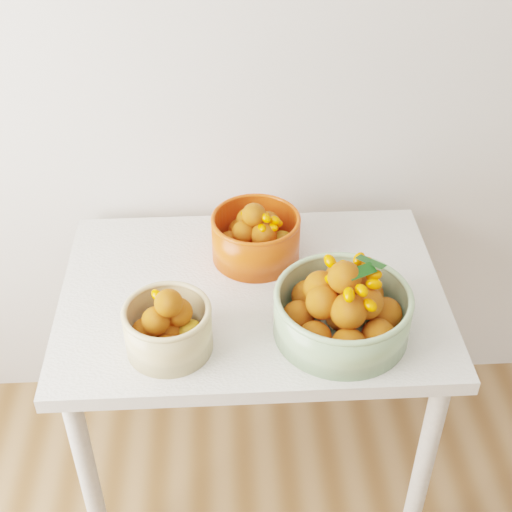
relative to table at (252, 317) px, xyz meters
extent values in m
cube|color=silver|center=(0.32, 0.40, 0.70)|extent=(4.00, 0.04, 2.70)
cube|color=silver|center=(0.00, 0.00, 0.08)|extent=(1.00, 0.70, 0.04)
cylinder|color=silver|center=(-0.44, -0.29, -0.30)|extent=(0.05, 0.05, 0.71)
cylinder|color=silver|center=(0.44, -0.29, -0.30)|extent=(0.05, 0.05, 0.71)
cylinder|color=silver|center=(-0.44, 0.29, -0.30)|extent=(0.05, 0.05, 0.71)
cylinder|color=silver|center=(0.44, 0.29, -0.30)|extent=(0.05, 0.05, 0.71)
cylinder|color=tan|center=(-0.21, -0.20, 0.15)|extent=(0.24, 0.24, 0.12)
torus|color=tan|center=(-0.21, -0.20, 0.21)|extent=(0.24, 0.24, 0.01)
sphere|color=#D1660C|center=(-0.15, -0.20, 0.14)|extent=(0.06, 0.06, 0.06)
sphere|color=#D1660C|center=(-0.21, -0.15, 0.14)|extent=(0.07, 0.07, 0.07)
sphere|color=#D14E08|center=(-0.26, -0.20, 0.14)|extent=(0.07, 0.07, 0.07)
sphere|color=#D14E08|center=(-0.21, -0.25, 0.14)|extent=(0.07, 0.07, 0.07)
sphere|color=#D14E08|center=(-0.21, -0.20, 0.14)|extent=(0.07, 0.07, 0.07)
sphere|color=#D14E08|center=(-0.18, -0.18, 0.20)|extent=(0.07, 0.07, 0.07)
sphere|color=#D14E08|center=(-0.23, -0.21, 0.20)|extent=(0.07, 0.07, 0.07)
sphere|color=#D14E08|center=(-0.20, -0.20, 0.24)|extent=(0.07, 0.07, 0.07)
ellipsoid|color=#FF6300|center=(-0.23, -0.17, 0.24)|extent=(0.04, 0.04, 0.03)
ellipsoid|color=#FF6300|center=(-0.24, -0.20, 0.21)|extent=(0.04, 0.03, 0.03)
ellipsoid|color=#FF6300|center=(-0.23, -0.22, 0.22)|extent=(0.04, 0.04, 0.03)
cylinder|color=#89AA7B|center=(0.21, -0.17, 0.15)|extent=(0.43, 0.43, 0.11)
torus|color=#89AA7B|center=(0.21, -0.17, 0.21)|extent=(0.44, 0.44, 0.02)
sphere|color=#D14E08|center=(0.31, -0.17, 0.15)|extent=(0.08, 0.08, 0.08)
sphere|color=#D14E08|center=(0.28, -0.09, 0.15)|extent=(0.08, 0.08, 0.08)
sphere|color=#D14E08|center=(0.21, -0.06, 0.15)|extent=(0.08, 0.08, 0.08)
sphere|color=#D14E08|center=(0.13, -0.09, 0.15)|extent=(0.08, 0.08, 0.08)
sphere|color=#D14E08|center=(0.10, -0.17, 0.15)|extent=(0.08, 0.08, 0.08)
sphere|color=#D14E08|center=(0.13, -0.24, 0.15)|extent=(0.08, 0.08, 0.08)
sphere|color=#D14E08|center=(0.21, -0.27, 0.15)|extent=(0.09, 0.09, 0.09)
sphere|color=#D14E08|center=(0.28, -0.24, 0.15)|extent=(0.08, 0.08, 0.08)
sphere|color=#D14E08|center=(0.21, -0.17, 0.15)|extent=(0.08, 0.08, 0.08)
sphere|color=#D14E08|center=(0.26, -0.14, 0.21)|extent=(0.08, 0.08, 0.08)
sphere|color=#D14E08|center=(0.21, -0.11, 0.21)|extent=(0.08, 0.08, 0.08)
sphere|color=#D14E08|center=(0.16, -0.14, 0.21)|extent=(0.08, 0.08, 0.08)
sphere|color=#D14E08|center=(0.15, -0.19, 0.21)|extent=(0.08, 0.08, 0.08)
sphere|color=#D14E08|center=(0.21, -0.22, 0.21)|extent=(0.09, 0.09, 0.09)
sphere|color=#D14E08|center=(0.26, -0.20, 0.21)|extent=(0.08, 0.08, 0.08)
sphere|color=#D14E08|center=(0.20, -0.17, 0.27)|extent=(0.08, 0.08, 0.08)
ellipsoid|color=#FF6300|center=(0.21, -0.23, 0.23)|extent=(0.03, 0.04, 0.04)
ellipsoid|color=#FF6300|center=(0.18, -0.11, 0.27)|extent=(0.04, 0.05, 0.04)
ellipsoid|color=#FF6300|center=(0.25, -0.23, 0.24)|extent=(0.05, 0.05, 0.03)
ellipsoid|color=#FF6300|center=(0.21, -0.11, 0.23)|extent=(0.03, 0.04, 0.04)
ellipsoid|color=#FF6300|center=(0.23, -0.23, 0.28)|extent=(0.05, 0.05, 0.04)
ellipsoid|color=#FF6300|center=(0.25, -0.11, 0.27)|extent=(0.05, 0.05, 0.04)
ellipsoid|color=#FF6300|center=(0.27, -0.17, 0.27)|extent=(0.05, 0.03, 0.04)
ellipsoid|color=#FF6300|center=(0.26, -0.11, 0.27)|extent=(0.05, 0.05, 0.04)
ellipsoid|color=#FF6300|center=(0.18, -0.15, 0.25)|extent=(0.05, 0.05, 0.04)
ellipsoid|color=#FF6300|center=(0.21, -0.18, 0.24)|extent=(0.04, 0.04, 0.04)
ellipsoid|color=#FF6300|center=(0.27, -0.19, 0.26)|extent=(0.05, 0.04, 0.03)
ellipsoid|color=#FF6300|center=(0.20, -0.24, 0.28)|extent=(0.03, 0.05, 0.04)
ellipsoid|color=#FF6300|center=(0.21, -0.09, 0.24)|extent=(0.03, 0.04, 0.03)
cylinder|color=red|center=(0.02, 0.15, 0.16)|extent=(0.30, 0.30, 0.12)
torus|color=red|center=(0.02, 0.15, 0.22)|extent=(0.31, 0.31, 0.01)
sphere|color=#D1660C|center=(0.09, 0.14, 0.14)|extent=(0.07, 0.07, 0.07)
sphere|color=#D14E08|center=(0.05, 0.21, 0.14)|extent=(0.06, 0.06, 0.06)
sphere|color=#D14E08|center=(-0.02, 0.21, 0.14)|extent=(0.07, 0.07, 0.07)
sphere|color=#D14E08|center=(-0.05, 0.15, 0.14)|extent=(0.07, 0.07, 0.07)
sphere|color=#D14E08|center=(-0.02, 0.08, 0.14)|extent=(0.07, 0.07, 0.07)
sphere|color=#D14E08|center=(0.06, 0.09, 0.14)|extent=(0.07, 0.07, 0.07)
sphere|color=#D14E08|center=(0.02, 0.15, 0.14)|extent=(0.07, 0.07, 0.07)
sphere|color=#D14E08|center=(0.05, 0.16, 0.19)|extent=(0.06, 0.06, 0.06)
sphere|color=#D14E08|center=(0.00, 0.18, 0.19)|extent=(0.07, 0.07, 0.07)
sphere|color=#D14E08|center=(-0.02, 0.12, 0.19)|extent=(0.06, 0.06, 0.06)
sphere|color=#D14E08|center=(0.04, 0.11, 0.19)|extent=(0.07, 0.07, 0.07)
sphere|color=#D14E08|center=(0.01, 0.14, 0.24)|extent=(0.07, 0.07, 0.07)
ellipsoid|color=#FF6300|center=(-0.01, 0.15, 0.23)|extent=(0.04, 0.04, 0.03)
ellipsoid|color=#FF6300|center=(0.04, 0.15, 0.23)|extent=(0.04, 0.04, 0.03)
ellipsoid|color=#FF6300|center=(0.02, 0.18, 0.22)|extent=(0.03, 0.04, 0.02)
ellipsoid|color=#FF6300|center=(0.05, 0.18, 0.21)|extent=(0.04, 0.04, 0.03)
ellipsoid|color=#FF6300|center=(0.01, 0.13, 0.23)|extent=(0.03, 0.04, 0.03)
ellipsoid|color=#FF6300|center=(0.04, 0.12, 0.24)|extent=(0.04, 0.04, 0.03)
ellipsoid|color=#FF6300|center=(0.03, 0.10, 0.22)|extent=(0.03, 0.04, 0.03)
ellipsoid|color=#FF6300|center=(0.07, 0.12, 0.23)|extent=(0.04, 0.04, 0.03)
ellipsoid|color=#FF6300|center=(0.07, 0.13, 0.22)|extent=(0.04, 0.03, 0.03)
ellipsoid|color=#FF6300|center=(0.06, 0.11, 0.22)|extent=(0.04, 0.04, 0.03)
ellipsoid|color=#FF6300|center=(0.03, 0.16, 0.22)|extent=(0.04, 0.04, 0.03)
ellipsoid|color=#FF6300|center=(0.03, 0.16, 0.24)|extent=(0.04, 0.04, 0.03)
ellipsoid|color=#FF6300|center=(0.02, 0.15, 0.21)|extent=(0.03, 0.04, 0.03)
camera|label=1|loc=(-0.07, -1.41, 1.31)|focal=50.00mm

